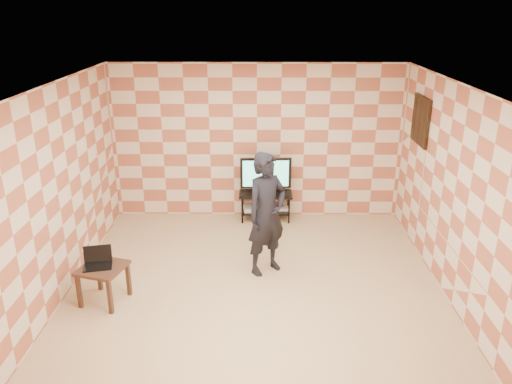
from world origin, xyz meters
TOP-DOWN VIEW (x-y plane):
  - floor at (0.00, 0.00)m, footprint 5.00×5.00m
  - wall_back at (0.00, 2.50)m, footprint 5.00×0.02m
  - wall_front at (0.00, -2.50)m, footprint 5.00×0.02m
  - wall_left at (-2.50, 0.00)m, footprint 0.02×5.00m
  - wall_right at (2.50, 0.00)m, footprint 0.02×5.00m
  - ceiling at (0.00, 0.00)m, footprint 5.00×5.00m
  - wall_art at (2.47, 1.55)m, footprint 0.04×0.72m
  - tv_stand at (0.15, 2.26)m, footprint 0.92×0.41m
  - tv at (0.15, 2.26)m, footprint 0.88×0.18m
  - dvd_player at (-0.04, 2.29)m, footprint 0.41×0.32m
  - game_console at (0.48, 2.29)m, footprint 0.21×0.16m
  - side_table at (-1.93, -0.35)m, footprint 0.65×0.65m
  - laptop at (-1.99, -0.31)m, footprint 0.40×0.34m
  - person at (0.15, 0.46)m, footprint 0.76×0.72m

SIDE VIEW (x-z plane):
  - floor at x=0.00m, z-range 0.00..0.00m
  - game_console at x=0.48m, z-range 0.17..0.22m
  - dvd_player at x=-0.04m, z-range 0.17..0.24m
  - tv_stand at x=0.15m, z-range 0.11..0.61m
  - side_table at x=-1.93m, z-range 0.16..0.66m
  - laptop at x=-1.99m, z-range 0.44..0.67m
  - tv at x=0.15m, z-range 0.53..1.17m
  - person at x=0.15m, z-range 0.00..1.76m
  - wall_back at x=0.00m, z-range 0.00..2.70m
  - wall_front at x=0.00m, z-range 0.00..2.70m
  - wall_left at x=-2.50m, z-range 0.00..2.70m
  - wall_right at x=2.50m, z-range 0.00..2.70m
  - wall_art at x=2.47m, z-range 1.59..2.31m
  - ceiling at x=0.00m, z-range 2.69..2.71m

